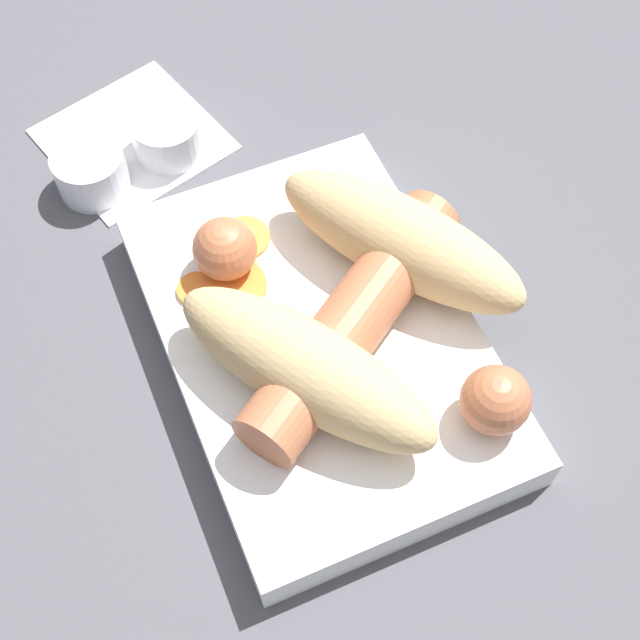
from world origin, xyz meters
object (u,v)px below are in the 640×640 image
Objects in this scene: food_tray at (320,342)px; bread_roll at (355,301)px; condiment_cup_near at (168,138)px; condiment_cup_far at (91,173)px; sausage at (353,321)px.

food_tray is 1.18× the size of bread_roll.
condiment_cup_near is at bearing -170.25° from food_tray.
bread_roll reaches higher than condiment_cup_far.
condiment_cup_near is at bearing 99.75° from condiment_cup_far.
food_tray is at bearing -101.30° from bread_roll.
condiment_cup_near reaches higher than food_tray.
condiment_cup_near and condiment_cup_far have the same top height.
bread_roll reaches higher than food_tray.
sausage is 0.19m from condiment_cup_near.
bread_roll is at bearing 30.68° from condiment_cup_far.
condiment_cup_far is (-0.17, -0.10, -0.04)m from bread_roll.
sausage reaches higher than food_tray.
condiment_cup_near is (-0.19, -0.04, -0.03)m from sausage.
food_tray is 0.18m from condiment_cup_far.
sausage reaches higher than condiment_cup_near.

